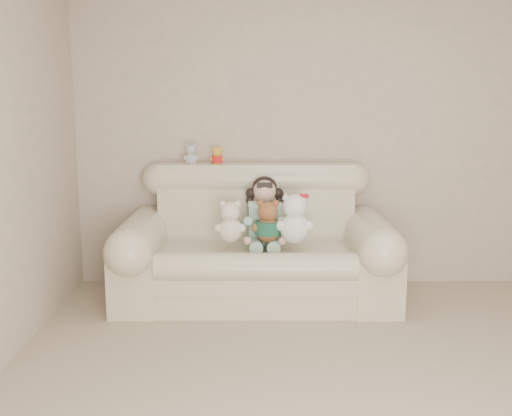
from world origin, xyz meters
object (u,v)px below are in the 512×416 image
object	(u,v)px
seated_child	(265,211)
white_cat	(295,213)
brown_teddy	(268,217)
sofa	(256,236)
cream_teddy	(230,218)

from	to	relation	value
seated_child	white_cat	size ratio (longest dim) A/B	1.24
brown_teddy	sofa	bearing A→B (deg)	144.26
seated_child	brown_teddy	bearing A→B (deg)	-89.64
brown_teddy	cream_teddy	bearing A→B (deg)	-161.50
white_cat	sofa	bearing A→B (deg)	153.35
white_cat	cream_teddy	distance (m)	0.47
sofa	seated_child	xyz separation A→B (m)	(0.07, 0.08, 0.18)
white_cat	cream_teddy	xyz separation A→B (m)	(-0.47, 0.02, -0.04)
sofa	cream_teddy	world-z (taller)	sofa
sofa	brown_teddy	bearing A→B (deg)	-53.11
sofa	white_cat	xyz separation A→B (m)	(0.28, -0.14, 0.21)
brown_teddy	white_cat	bearing A→B (deg)	9.84
white_cat	brown_teddy	bearing A→B (deg)	172.49
seated_child	cream_teddy	xyz separation A→B (m)	(-0.26, -0.20, -0.01)
sofa	cream_teddy	distance (m)	0.28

